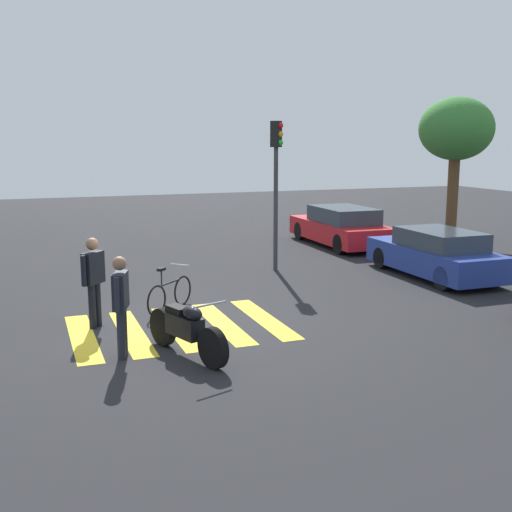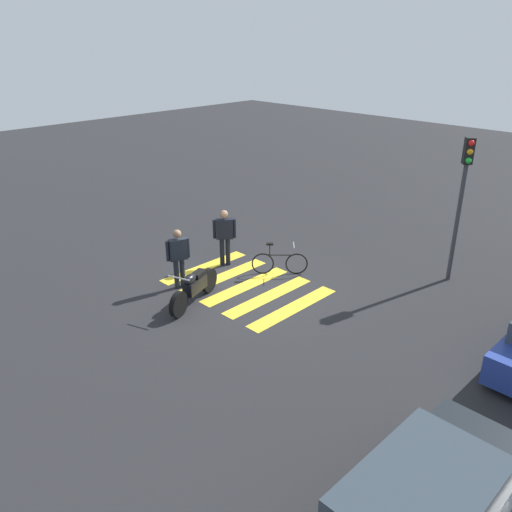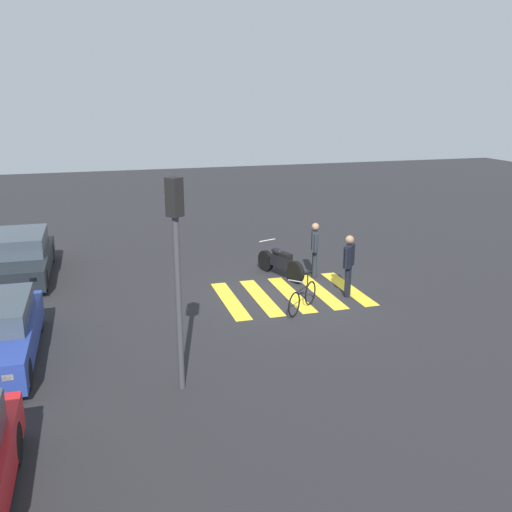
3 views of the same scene
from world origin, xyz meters
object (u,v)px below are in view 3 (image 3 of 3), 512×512
object	(u,v)px
officer_on_foot	(315,246)
officer_by_motorcycle	(349,261)
traffic_light_pole	(176,251)
car_black_suv	(21,257)
police_motorcycle	(280,262)
leaning_bicycle	(303,297)

from	to	relation	value
officer_on_foot	officer_by_motorcycle	size ratio (longest dim) A/B	0.98
traffic_light_pole	officer_by_motorcycle	bearing A→B (deg)	-54.22
car_black_suv	officer_by_motorcycle	bearing A→B (deg)	-116.54
officer_on_foot	car_black_suv	distance (m)	9.19
car_black_suv	police_motorcycle	bearing A→B (deg)	-106.41
officer_by_motorcycle	car_black_suv	xyz separation A→B (m)	(4.52, 9.05, -0.37)
car_black_suv	officer_on_foot	bearing A→B (deg)	-106.39
police_motorcycle	car_black_suv	bearing A→B (deg)	73.59
police_motorcycle	officer_by_motorcycle	xyz separation A→B (m)	(-2.22, -1.26, 0.55)
officer_by_motorcycle	car_black_suv	bearing A→B (deg)	63.46
officer_by_motorcycle	traffic_light_pole	size ratio (longest dim) A/B	0.43
officer_by_motorcycle	leaning_bicycle	bearing A→B (deg)	112.92
leaning_bicycle	officer_on_foot	size ratio (longest dim) A/B	0.71
police_motorcycle	traffic_light_pole	xyz separation A→B (m)	(-6.10, 4.12, 2.30)
police_motorcycle	leaning_bicycle	xyz separation A→B (m)	(-2.91, 0.37, -0.10)
officer_by_motorcycle	officer_on_foot	bearing A→B (deg)	6.95
officer_by_motorcycle	car_black_suv	size ratio (longest dim) A/B	0.39
leaning_bicycle	car_black_suv	distance (m)	9.07
police_motorcycle	leaning_bicycle	bearing A→B (deg)	172.71
officer_by_motorcycle	traffic_light_pole	bearing A→B (deg)	125.78
officer_by_motorcycle	traffic_light_pole	world-z (taller)	traffic_light_pole
traffic_light_pole	police_motorcycle	bearing A→B (deg)	-34.04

